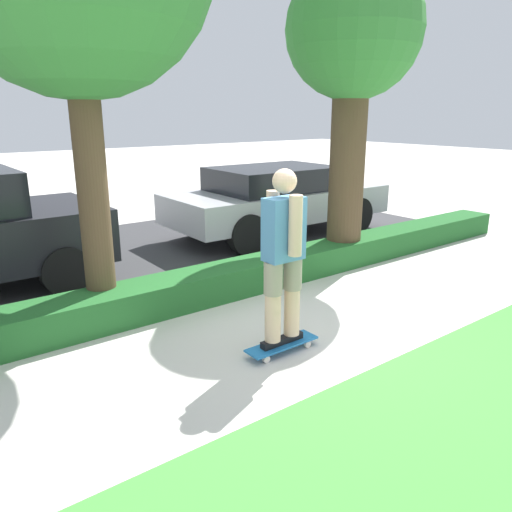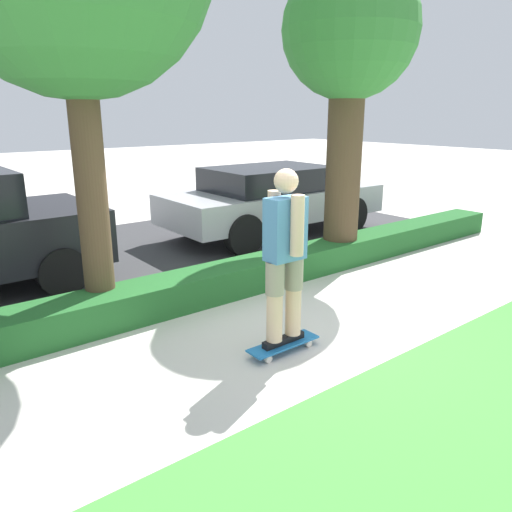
{
  "view_description": "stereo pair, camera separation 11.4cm",
  "coord_description": "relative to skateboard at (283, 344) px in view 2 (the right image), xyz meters",
  "views": [
    {
      "loc": [
        -3.52,
        -3.8,
        2.44
      ],
      "look_at": [
        -0.16,
        0.6,
        0.83
      ],
      "focal_mm": 35.0,
      "sensor_mm": 36.0,
      "label": 1
    },
    {
      "loc": [
        -3.61,
        -3.73,
        2.44
      ],
      "look_at": [
        -0.16,
        0.6,
        0.83
      ],
      "focal_mm": 35.0,
      "sensor_mm": 36.0,
      "label": 2
    }
  ],
  "objects": [
    {
      "name": "ground_plane",
      "position": [
        0.41,
        0.17,
        -0.08
      ],
      "size": [
        60.0,
        60.0,
        0.0
      ],
      "primitive_type": "plane",
      "color": "beige"
    },
    {
      "name": "street_asphalt",
      "position": [
        0.41,
        4.37,
        -0.07
      ],
      "size": [
        12.86,
        5.0,
        0.01
      ],
      "color": "#38383A",
      "rests_on": "ground_plane"
    },
    {
      "name": "hedge_row",
      "position": [
        0.41,
        1.77,
        0.13
      ],
      "size": [
        12.86,
        0.6,
        0.41
      ],
      "color": "#236028",
      "rests_on": "ground_plane"
    },
    {
      "name": "skateboard",
      "position": [
        0.0,
        0.0,
        0.0
      ],
      "size": [
        0.83,
        0.24,
        0.1
      ],
      "color": "#1E6BAD",
      "rests_on": "ground_plane"
    },
    {
      "name": "skater_person",
      "position": [
        0.0,
        0.0,
        0.99
      ],
      "size": [
        0.52,
        0.47,
        1.82
      ],
      "color": "black",
      "rests_on": "skateboard"
    },
    {
      "name": "tree_mid",
      "position": [
        2.87,
        1.84,
        3.32
      ],
      "size": [
        2.04,
        2.04,
        4.63
      ],
      "color": "brown",
      "rests_on": "ground_plane"
    },
    {
      "name": "parked_car_middle",
      "position": [
        3.27,
        4.05,
        0.68
      ],
      "size": [
        4.57,
        1.95,
        1.39
      ],
      "rotation": [
        0.0,
        0.0,
        -0.02
      ],
      "color": "#B7B7BC",
      "rests_on": "ground_plane"
    }
  ]
}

